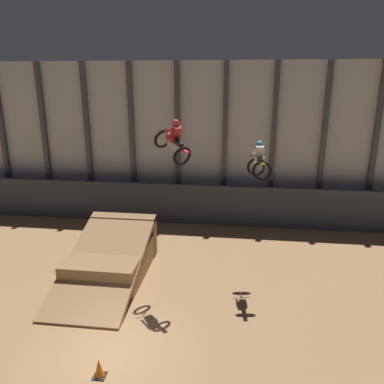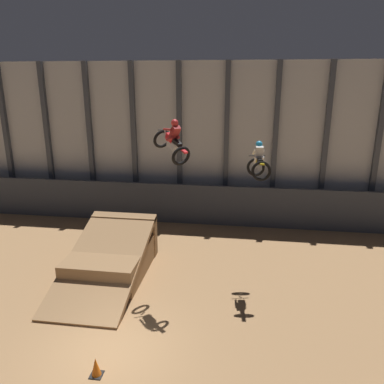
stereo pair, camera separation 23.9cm
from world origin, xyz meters
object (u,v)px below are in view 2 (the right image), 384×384
at_px(dirt_ramp, 113,256).
at_px(rider_bike_right_air, 259,163).
at_px(traffic_cone_near_ramp, 96,367).
at_px(rider_bike_left_air, 172,142).

relative_size(dirt_ramp, rider_bike_right_air, 3.41).
relative_size(rider_bike_right_air, traffic_cone_near_ramp, 3.06).
xyz_separation_m(dirt_ramp, rider_bike_left_air, (3.01, -1.22, 5.32)).
distance_m(rider_bike_left_air, rider_bike_right_air, 3.43).
bearing_deg(rider_bike_left_air, traffic_cone_near_ramp, -147.33).
height_order(rider_bike_right_air, traffic_cone_near_ramp, rider_bike_right_air).
bearing_deg(rider_bike_left_air, dirt_ramp, 116.39).
relative_size(dirt_ramp, traffic_cone_near_ramp, 10.45).
bearing_deg(traffic_cone_near_ramp, rider_bike_right_air, 52.64).
height_order(rider_bike_left_air, traffic_cone_near_ramp, rider_bike_left_air).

